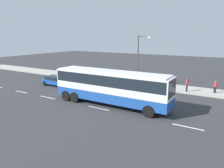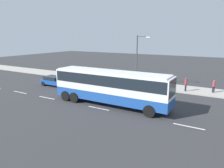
% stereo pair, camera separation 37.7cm
% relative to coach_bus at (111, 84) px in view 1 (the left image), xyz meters
% --- Properties ---
extents(ground_plane, '(120.00, 120.00, 0.00)m').
position_rel_coach_bus_xyz_m(ground_plane, '(1.36, 0.91, -2.19)').
color(ground_plane, '#333335').
extents(sidewalk_curb, '(80.00, 4.00, 0.15)m').
position_rel_coach_bus_xyz_m(sidewalk_curb, '(1.36, 10.42, -2.11)').
color(sidewalk_curb, '#A8A399').
rests_on(sidewalk_curb, ground_plane).
extents(lane_centreline, '(28.18, 0.16, 0.01)m').
position_rel_coach_bus_xyz_m(lane_centreline, '(-6.08, -1.46, -2.18)').
color(lane_centreline, white).
rests_on(lane_centreline, ground_plane).
extents(coach_bus, '(12.43, 2.70, 3.53)m').
position_rel_coach_bus_xyz_m(coach_bus, '(0.00, 0.00, 0.00)').
color(coach_bus, '#1E4C9E').
rests_on(coach_bus, ground_plane).
extents(car_blue_saloon, '(4.45, 2.09, 1.38)m').
position_rel_coach_bus_xyz_m(car_blue_saloon, '(-11.22, 3.36, -1.44)').
color(car_blue_saloon, '#194799').
rests_on(car_blue_saloon, ground_plane).
extents(pedestrian_near_curb, '(0.32, 0.32, 1.51)m').
position_rel_coach_bus_xyz_m(pedestrian_near_curb, '(8.64, 10.21, -1.18)').
color(pedestrian_near_curb, black).
rests_on(pedestrian_near_curb, sidewalk_curb).
extents(pedestrian_at_crossing, '(0.32, 0.32, 1.75)m').
position_rel_coach_bus_xyz_m(pedestrian_at_crossing, '(5.54, 9.12, -1.02)').
color(pedestrian_at_crossing, '#38334C').
rests_on(pedestrian_at_crossing, sidewalk_curb).
extents(street_lamp, '(1.87, 0.24, 6.90)m').
position_rel_coach_bus_xyz_m(street_lamp, '(-0.90, 8.86, 1.94)').
color(street_lamp, '#47474C').
rests_on(street_lamp, sidewalk_curb).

